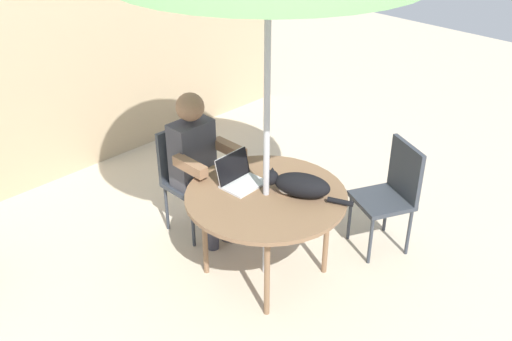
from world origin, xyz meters
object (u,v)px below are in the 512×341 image
Objects in this scene: patio_table at (266,200)px; chair_empty at (393,189)px; laptop at (238,175)px; chair_occupied at (187,171)px; cat at (299,185)px; person_seated at (198,159)px.

chair_empty reaches higher than patio_table.
chair_empty is 1.23m from laptop.
cat is at bearing -82.08° from chair_occupied.
laptop reaches higher than patio_table.
chair_empty is 0.72× the size of person_seated.
chair_occupied is at bearing 90.00° from person_seated.
person_seated reaches higher than chair_empty.
chair_occupied is 1.46× the size of cat.
laptop is (-0.03, 0.25, 0.11)m from patio_table.
patio_table is at bearing 130.85° from cat.
laptop is 0.46m from cat.
person_seated is (-0.95, 1.19, 0.17)m from chair_empty.
person_seated reaches higher than laptop.
patio_table is 1.88× the size of cat.
laptop is (-0.03, -0.65, 0.24)m from chair_occupied.
chair_occupied is at bearing 87.12° from laptop.
chair_occupied is 0.72× the size of person_seated.
cat is at bearing 160.54° from chair_empty.
laptop is at bearing 113.20° from cat.
chair_occupied is 1.00× the size of chair_empty.
person_seated is 0.49m from laptop.
chair_occupied is at bearing 90.00° from patio_table.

